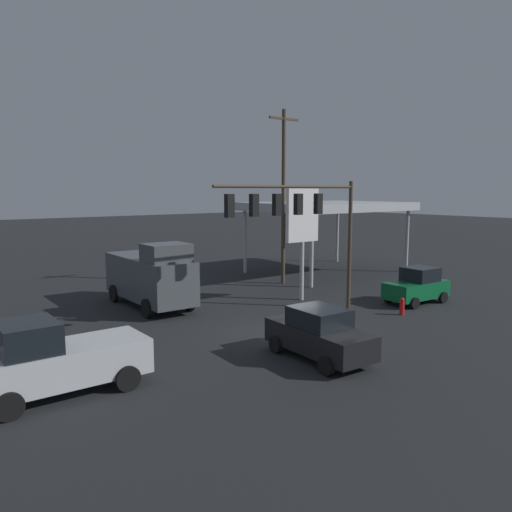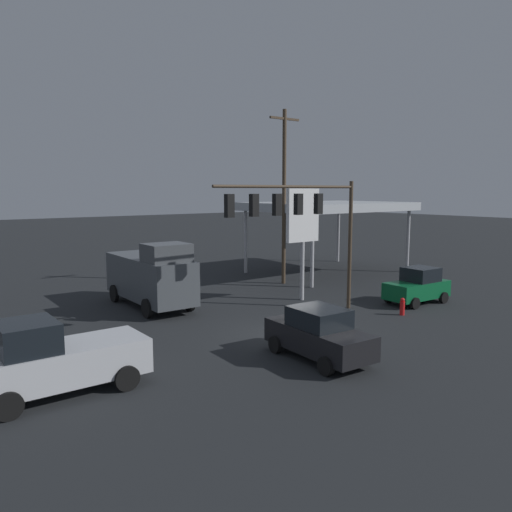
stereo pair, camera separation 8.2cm
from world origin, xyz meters
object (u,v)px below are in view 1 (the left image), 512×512
(traffic_signal_assembly, at_px, (298,213))
(hatchback_crossing, at_px, (417,286))
(pickup_parked, at_px, (55,360))
(delivery_truck, at_px, (151,276))
(fire_hydrant, at_px, (402,306))
(utility_pole, at_px, (283,194))
(price_sign, at_px, (302,221))
(sedan_far, at_px, (319,334))

(traffic_signal_assembly, bearing_deg, hatchback_crossing, 168.68)
(traffic_signal_assembly, relative_size, pickup_parked, 1.64)
(delivery_truck, bearing_deg, fire_hydrant, 46.15)
(traffic_signal_assembly, relative_size, utility_pole, 0.75)
(price_sign, bearing_deg, utility_pole, -118.82)
(pickup_parked, height_order, hatchback_crossing, pickup_parked)
(delivery_truck, relative_size, sedan_far, 1.52)
(utility_pole, distance_m, hatchback_crossing, 10.47)
(utility_pole, height_order, pickup_parked, utility_pole)
(sedan_far, xyz_separation_m, fire_hydrant, (-7.95, -2.12, -0.51))
(pickup_parked, relative_size, sedan_far, 1.16)
(pickup_parked, xyz_separation_m, sedan_far, (-8.67, 2.55, -0.16))
(utility_pole, bearing_deg, fire_hydrant, 85.13)
(hatchback_crossing, xyz_separation_m, fire_hydrant, (2.95, 1.18, -0.51))
(pickup_parked, relative_size, hatchback_crossing, 1.34)
(pickup_parked, xyz_separation_m, fire_hydrant, (-16.62, 0.43, -0.67))
(utility_pole, xyz_separation_m, hatchback_crossing, (-2.09, 8.94, -5.03))
(utility_pole, bearing_deg, hatchback_crossing, 103.14)
(utility_pole, xyz_separation_m, pickup_parked, (17.48, 9.69, -4.87))
(pickup_parked, distance_m, sedan_far, 9.04)
(price_sign, xyz_separation_m, delivery_truck, (7.57, -3.60, -2.82))
(price_sign, distance_m, hatchback_crossing, 7.31)
(price_sign, height_order, fire_hydrant, price_sign)
(utility_pole, height_order, delivery_truck, utility_pole)
(price_sign, distance_m, delivery_truck, 8.85)
(price_sign, xyz_separation_m, fire_hydrant, (-1.60, 5.65, -4.08))
(hatchback_crossing, relative_size, fire_hydrant, 4.41)
(hatchback_crossing, bearing_deg, traffic_signal_assembly, -8.27)
(price_sign, height_order, delivery_truck, price_sign)
(pickup_parked, bearing_deg, sedan_far, 164.17)
(price_sign, bearing_deg, hatchback_crossing, 135.44)
(pickup_parked, height_order, fire_hydrant, pickup_parked)
(price_sign, relative_size, pickup_parked, 1.21)
(utility_pole, bearing_deg, traffic_signal_assembly, 53.42)
(price_sign, bearing_deg, delivery_truck, -25.45)
(price_sign, distance_m, pickup_parked, 16.27)
(utility_pole, distance_m, price_sign, 5.30)
(sedan_far, bearing_deg, delivery_truck, -170.54)
(traffic_signal_assembly, height_order, utility_pole, utility_pole)
(price_sign, bearing_deg, fire_hydrant, 105.76)
(delivery_truck, relative_size, pickup_parked, 1.31)
(price_sign, bearing_deg, pickup_parked, 19.18)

